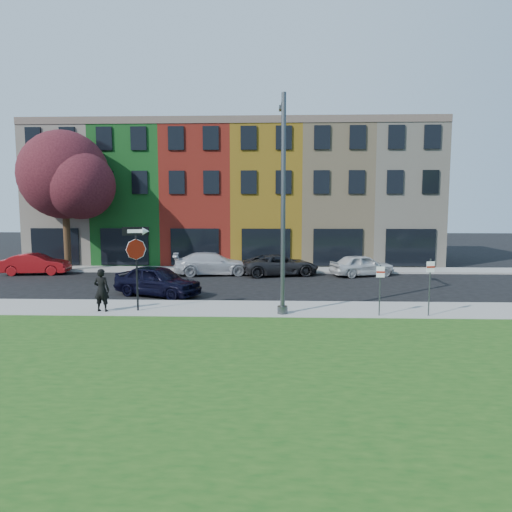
{
  "coord_description": "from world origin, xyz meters",
  "views": [
    {
      "loc": [
        0.44,
        -15.62,
        4.33
      ],
      "look_at": [
        -0.26,
        4.0,
        2.19
      ],
      "focal_mm": 32.0,
      "sensor_mm": 36.0,
      "label": 1
    }
  ],
  "objects_px": {
    "man": "(102,290)",
    "street_lamp": "(283,205)",
    "sedan_near": "(157,281)",
    "stop_sign": "(136,251)"
  },
  "relations": [
    {
      "from": "man",
      "to": "street_lamp",
      "type": "bearing_deg",
      "value": -175.51
    },
    {
      "from": "man",
      "to": "sedan_near",
      "type": "distance_m",
      "value": 4.06
    },
    {
      "from": "stop_sign",
      "to": "sedan_near",
      "type": "distance_m",
      "value": 4.07
    },
    {
      "from": "stop_sign",
      "to": "sedan_near",
      "type": "xyz_separation_m",
      "value": [
        -0.1,
        3.65,
        -1.79
      ]
    },
    {
      "from": "stop_sign",
      "to": "sedan_near",
      "type": "relative_size",
      "value": 0.72
    },
    {
      "from": "man",
      "to": "sedan_near",
      "type": "height_order",
      "value": "man"
    },
    {
      "from": "stop_sign",
      "to": "sedan_near",
      "type": "bearing_deg",
      "value": 74.6
    },
    {
      "from": "street_lamp",
      "to": "sedan_near",
      "type": "bearing_deg",
      "value": 146.92
    },
    {
      "from": "street_lamp",
      "to": "man",
      "type": "bearing_deg",
      "value": 179.67
    },
    {
      "from": "stop_sign",
      "to": "man",
      "type": "height_order",
      "value": "stop_sign"
    }
  ]
}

